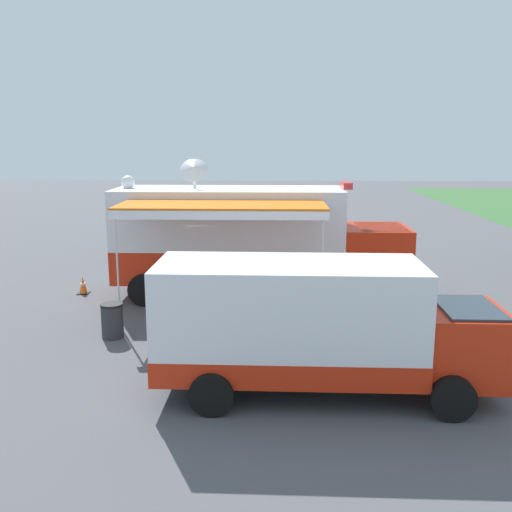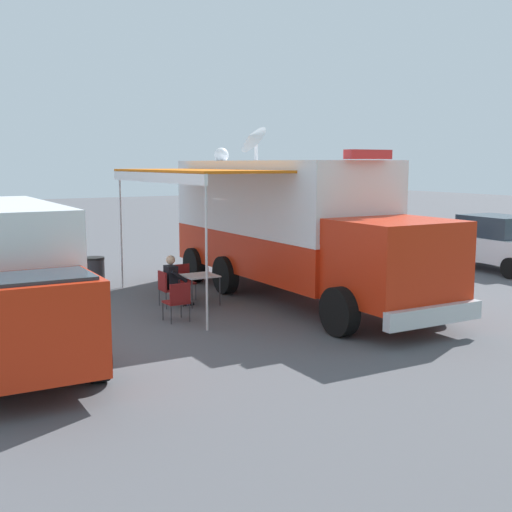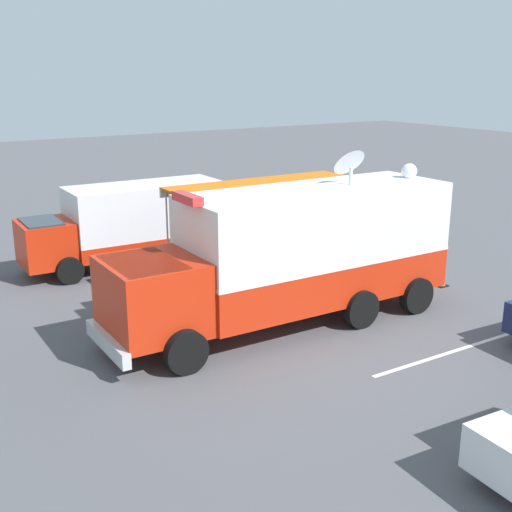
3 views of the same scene
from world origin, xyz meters
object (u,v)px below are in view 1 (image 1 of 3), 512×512
(car_far_corner, at_px, (158,237))
(car_behind_truck, at_px, (252,229))
(support_truck, at_px, (315,328))
(folding_table, at_px, (235,295))
(folding_chair_spare_by_truck, at_px, (285,314))
(seated_responder, at_px, (229,302))
(command_truck, at_px, (252,237))
(folding_chair_beside_table, at_px, (205,301))
(folding_chair_at_table, at_px, (229,309))
(water_bottle, at_px, (240,289))
(traffic_cone, at_px, (83,285))
(trash_bin, at_px, (112,321))

(car_far_corner, bearing_deg, car_behind_truck, 118.23)
(support_truck, relative_size, car_far_corner, 1.60)
(folding_table, distance_m, support_truck, 5.28)
(folding_table, distance_m, folding_chair_spare_by_truck, 1.83)
(folding_table, bearing_deg, seated_responder, -11.31)
(command_truck, relative_size, folding_chair_beside_table, 10.95)
(folding_chair_at_table, bearing_deg, water_bottle, 163.69)
(traffic_cone, relative_size, car_behind_truck, 0.13)
(command_truck, height_order, trash_bin, command_truck)
(trash_bin, xyz_separation_m, car_behind_truck, (-12.26, 3.30, 0.42))
(folding_chair_spare_by_truck, bearing_deg, folding_chair_at_table, -104.41)
(folding_chair_beside_table, xyz_separation_m, car_behind_truck, (-10.64, 1.08, 0.37))
(folding_chair_at_table, distance_m, car_far_corner, 9.93)
(car_behind_truck, height_order, car_far_corner, same)
(traffic_cone, distance_m, car_behind_truck, 9.72)
(folding_chair_beside_table, distance_m, support_truck, 5.60)
(folding_chair_spare_by_truck, height_order, car_behind_truck, car_behind_truck)
(traffic_cone, bearing_deg, car_behind_truck, 146.23)
(command_truck, relative_size, folding_chair_at_table, 10.95)
(folding_table, height_order, trash_bin, trash_bin)
(support_truck, xyz_separation_m, car_behind_truck, (-15.45, -1.64, -0.51))
(command_truck, distance_m, folding_table, 2.73)
(folding_chair_at_table, relative_size, folding_chair_spare_by_truck, 1.00)
(command_truck, height_order, traffic_cone, command_truck)
(folding_chair_spare_by_truck, relative_size, traffic_cone, 1.50)
(seated_responder, xyz_separation_m, car_far_corner, (-9.04, -3.64, 0.23))
(folding_table, relative_size, traffic_cone, 1.40)
(support_truck, distance_m, car_far_corner, 14.46)
(folding_table, xyz_separation_m, car_behind_truck, (-10.57, 0.23, 0.21))
(folding_chair_beside_table, bearing_deg, seated_responder, 53.33)
(folding_chair_beside_table, xyz_separation_m, traffic_cone, (-2.57, -4.31, -0.23))
(traffic_cone, bearing_deg, seated_responder, 58.28)
(folding_chair_spare_by_truck, bearing_deg, traffic_cone, -119.42)
(water_bottle, relative_size, folding_chair_beside_table, 0.26)
(car_far_corner, bearing_deg, water_bottle, 25.31)
(command_truck, relative_size, trash_bin, 10.47)
(folding_chair_at_table, xyz_separation_m, folding_chair_spare_by_truck, (0.39, 1.51, 0.00))
(folding_chair_spare_by_truck, xyz_separation_m, trash_bin, (0.50, -4.46, -0.06))
(water_bottle, bearing_deg, command_truck, 172.50)
(support_truck, bearing_deg, water_bottle, -161.07)
(command_truck, distance_m, seated_responder, 3.30)
(folding_chair_spare_by_truck, distance_m, traffic_cone, 7.52)
(trash_bin, height_order, car_behind_truck, car_behind_truck)
(folding_table, xyz_separation_m, support_truck, (4.88, 1.87, 0.71))
(folding_chair_beside_table, relative_size, trash_bin, 0.96)
(folding_table, bearing_deg, folding_chair_spare_by_truck, 49.43)
(command_truck, bearing_deg, folding_chair_spare_by_truck, 14.85)
(seated_responder, bearing_deg, support_truck, 25.05)
(seated_responder, relative_size, trash_bin, 1.37)
(folding_chair_beside_table, distance_m, car_far_corner, 8.99)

